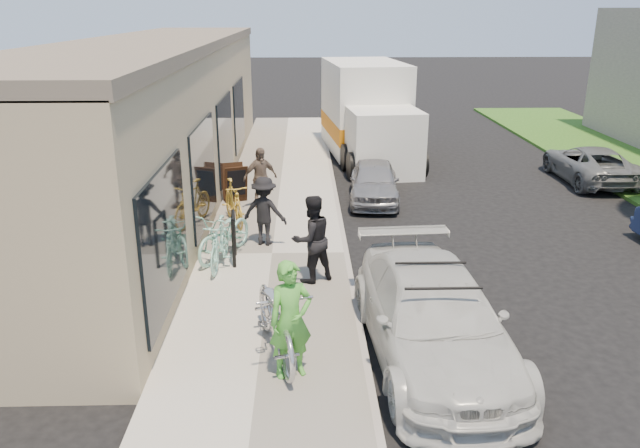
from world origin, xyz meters
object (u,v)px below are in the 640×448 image
object	(u,v)px
far_car_gray	(590,164)
cruiser_bike_b	(225,234)
tandem_bike	(276,317)
cruiser_bike_a	(220,243)
man_standing	(312,239)
woman_rider	(291,320)
bike_rack	(234,233)
cruiser_bike_c	(234,203)
moving_truck	(367,116)
bystander_a	(264,211)
sandwich_board	(235,183)
sedan_silver	(374,181)
sedan_white	(433,317)
bystander_b	(260,178)

from	to	relation	value
far_car_gray	cruiser_bike_b	bearing A→B (deg)	31.72
tandem_bike	cruiser_bike_a	size ratio (longest dim) A/B	1.39
far_car_gray	man_standing	size ratio (longest dim) A/B	2.37
woman_rider	cruiser_bike_b	bearing A→B (deg)	88.15
man_standing	bike_rack	bearing A→B (deg)	-62.55
woman_rider	cruiser_bike_c	size ratio (longest dim) A/B	0.98
moving_truck	far_car_gray	world-z (taller)	moving_truck
cruiser_bike_a	bystander_a	xyz separation A→B (m)	(0.82, 1.21, 0.26)
sandwich_board	far_car_gray	bearing A→B (deg)	-7.23
moving_truck	cruiser_bike_a	size ratio (longest dim) A/B	4.23
cruiser_bike_a	cruiser_bike_b	distance (m)	0.51
sedan_silver	sedan_white	bearing A→B (deg)	-84.96
woman_rider	man_standing	xyz separation A→B (m)	(0.33, 3.16, -0.02)
bike_rack	cruiser_bike_a	distance (m)	0.38
man_standing	bystander_b	size ratio (longest dim) A/B	1.06
tandem_bike	bike_rack	bearing A→B (deg)	90.90
man_standing	cruiser_bike_a	bearing A→B (deg)	-52.06
far_car_gray	cruiser_bike_c	size ratio (longest dim) A/B	2.28
sedan_white	cruiser_bike_c	xyz separation A→B (m)	(-3.53, 5.83, -0.01)
sedan_white	sedan_silver	world-z (taller)	sedan_white
bystander_a	bystander_b	xyz separation A→B (m)	(-0.26, 2.64, 0.03)
bike_rack	bystander_a	world-z (taller)	bystander_a
far_car_gray	woman_rider	bearing A→B (deg)	50.84
woman_rider	cruiser_bike_c	distance (m)	6.62
tandem_bike	cruiser_bike_b	xyz separation A→B (m)	(-1.20, 3.84, -0.10)
woman_rider	tandem_bike	bearing A→B (deg)	91.64
tandem_bike	cruiser_bike_c	bearing A→B (deg)	87.27
moving_truck	cruiser_bike_c	size ratio (longest dim) A/B	3.93
bike_rack	sedan_silver	xyz separation A→B (m)	(3.32, 4.57, -0.21)
sedan_white	man_standing	xyz separation A→B (m)	(-1.75, 2.54, 0.30)
far_car_gray	bystander_b	world-z (taller)	bystander_b
cruiser_bike_b	cruiser_bike_a	bearing A→B (deg)	-69.78
bike_rack	bystander_a	xyz separation A→B (m)	(0.56, 0.95, 0.14)
sedan_silver	cruiser_bike_a	distance (m)	6.00
sedan_white	woman_rider	bearing A→B (deg)	-166.71
sandwich_board	moving_truck	distance (m)	7.17
bike_rack	cruiser_bike_a	world-z (taller)	bike_rack
far_car_gray	woman_rider	xyz separation A→B (m)	(-8.82, -10.55, 0.45)
sedan_white	cruiser_bike_c	world-z (taller)	sedan_white
far_car_gray	cruiser_bike_b	world-z (taller)	cruiser_bike_b
bike_rack	man_standing	distance (m)	1.84
moving_truck	sandwich_board	bearing A→B (deg)	-130.49
woman_rider	far_car_gray	bearing A→B (deg)	30.38
bystander_b	tandem_bike	bearing A→B (deg)	-112.30
cruiser_bike_b	bystander_a	size ratio (longest dim) A/B	1.25
sandwich_board	bystander_a	bearing A→B (deg)	-92.63
sedan_white	cruiser_bike_a	size ratio (longest dim) A/B	2.97
sedan_silver	far_car_gray	xyz separation A→B (m)	(6.72, 1.83, -0.00)
bike_rack	tandem_bike	bearing A→B (deg)	-74.60
far_car_gray	bystander_a	bearing A→B (deg)	30.68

